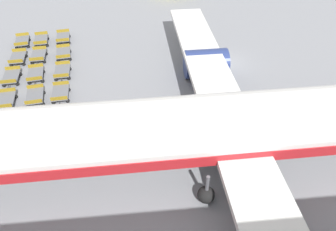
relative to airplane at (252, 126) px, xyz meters
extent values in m
plane|color=gray|center=(-13.17, 1.48, -3.18)|extent=(500.00, 500.00, 0.00)
cylinder|color=white|center=(-0.01, 0.62, 0.21)|extent=(5.07, 41.43, 4.39)
cube|color=white|center=(0.02, -1.03, -0.78)|extent=(42.89, 4.20, 0.44)
cylinder|color=navy|center=(-11.18, -0.82, -1.79)|extent=(2.76, 4.08, 2.69)
cube|color=red|center=(-0.01, 0.62, -0.56)|extent=(5.09, 37.30, 0.79)
cylinder|color=#56565B|center=(3.15, -3.46, -1.76)|extent=(0.24, 0.24, 1.74)
sphere|color=black|center=(3.15, -3.46, -2.62)|extent=(1.12, 1.12, 1.12)
cylinder|color=#56565B|center=(-3.04, -3.56, -1.76)|extent=(0.24, 0.24, 1.74)
sphere|color=black|center=(-3.04, -3.56, -2.62)|extent=(1.12, 1.12, 1.12)
cube|color=slate|center=(-19.45, -19.98, -2.63)|extent=(2.65, 1.80, 0.10)
cube|color=olive|center=(-18.28, -19.78, -2.42)|extent=(0.32, 1.40, 0.32)
cube|color=olive|center=(-20.61, -20.18, -2.42)|extent=(0.32, 1.40, 0.32)
cube|color=#333338|center=(-17.90, -19.72, -2.75)|extent=(0.70, 0.18, 0.06)
sphere|color=black|center=(-18.50, -20.43, -3.00)|extent=(0.36, 0.36, 0.36)
sphere|color=black|center=(-18.70, -19.25, -3.00)|extent=(0.36, 0.36, 0.36)
sphere|color=black|center=(-20.19, -20.72, -3.00)|extent=(0.36, 0.36, 0.36)
sphere|color=black|center=(-20.39, -19.54, -3.00)|extent=(0.36, 0.36, 0.36)
cube|color=slate|center=(-15.70, -19.54, -2.63)|extent=(2.56, 1.61, 0.10)
cube|color=olive|center=(-14.52, -19.44, -2.42)|extent=(0.20, 1.41, 0.32)
cube|color=olive|center=(-16.87, -19.63, -2.42)|extent=(0.20, 1.41, 0.32)
cube|color=#333338|center=(-14.13, -19.41, -2.75)|extent=(0.70, 0.12, 0.06)
sphere|color=black|center=(-14.79, -20.06, -3.00)|extent=(0.36, 0.36, 0.36)
sphere|color=black|center=(-14.89, -18.87, -3.00)|extent=(0.36, 0.36, 0.36)
sphere|color=black|center=(-16.50, -20.20, -3.00)|extent=(0.36, 0.36, 0.36)
sphere|color=black|center=(-16.60, -19.01, -3.00)|extent=(0.36, 0.36, 0.36)
cube|color=slate|center=(-12.06, -19.26, -2.63)|extent=(2.55, 1.60, 0.10)
cube|color=olive|center=(-10.88, -19.17, -2.42)|extent=(0.19, 1.41, 0.32)
cube|color=olive|center=(-13.24, -19.36, -2.42)|extent=(0.19, 1.41, 0.32)
cube|color=#333338|center=(-10.49, -19.14, -2.75)|extent=(0.70, 0.12, 0.06)
sphere|color=black|center=(-11.15, -19.79, -3.00)|extent=(0.36, 0.36, 0.36)
sphere|color=black|center=(-11.25, -18.60, -3.00)|extent=(0.36, 0.36, 0.36)
sphere|color=black|center=(-12.86, -19.93, -3.00)|extent=(0.36, 0.36, 0.36)
sphere|color=black|center=(-12.96, -18.74, -3.00)|extent=(0.36, 0.36, 0.36)
cube|color=slate|center=(-8.30, -18.73, -2.63)|extent=(2.60, 1.69, 0.10)
cube|color=olive|center=(-7.12, -18.59, -2.42)|extent=(0.25, 1.41, 0.32)
cube|color=olive|center=(-9.47, -18.87, -2.42)|extent=(0.25, 1.41, 0.32)
cube|color=#333338|center=(-6.73, -18.54, -2.75)|extent=(0.70, 0.14, 0.06)
sphere|color=black|center=(-7.52, -18.03, -3.00)|extent=(0.36, 0.36, 0.36)
sphere|color=black|center=(-9.07, -19.43, -3.00)|extent=(0.36, 0.36, 0.36)
sphere|color=black|center=(-9.22, -18.24, -3.00)|extent=(0.36, 0.36, 0.36)
cube|color=slate|center=(-19.54, -17.94, -2.63)|extent=(2.63, 1.75, 0.10)
cube|color=olive|center=(-18.37, -17.76, -2.42)|extent=(0.28, 1.41, 0.32)
cube|color=olive|center=(-20.71, -18.11, -2.42)|extent=(0.28, 1.41, 0.32)
cube|color=#333338|center=(-17.98, -17.71, -2.75)|extent=(0.70, 0.16, 0.06)
sphere|color=black|center=(-18.61, -18.40, -3.00)|extent=(0.36, 0.36, 0.36)
sphere|color=black|center=(-18.78, -17.22, -3.00)|extent=(0.36, 0.36, 0.36)
sphere|color=black|center=(-20.30, -18.65, -3.00)|extent=(0.36, 0.36, 0.36)
sphere|color=black|center=(-20.47, -17.47, -3.00)|extent=(0.36, 0.36, 0.36)
cube|color=slate|center=(-15.97, -17.52, -2.63)|extent=(2.54, 1.58, 0.10)
cube|color=olive|center=(-14.78, -17.43, -2.42)|extent=(0.18, 1.41, 0.32)
cube|color=olive|center=(-17.15, -17.60, -2.42)|extent=(0.18, 1.41, 0.32)
cube|color=#333338|center=(-14.40, -17.41, -2.75)|extent=(0.70, 0.11, 0.06)
sphere|color=black|center=(-15.07, -18.05, -3.00)|extent=(0.36, 0.36, 0.36)
sphere|color=black|center=(-15.15, -16.86, -3.00)|extent=(0.36, 0.36, 0.36)
sphere|color=black|center=(-16.78, -18.18, -3.00)|extent=(0.36, 0.36, 0.36)
sphere|color=black|center=(-16.86, -16.98, -3.00)|extent=(0.36, 0.36, 0.36)
cube|color=slate|center=(-12.28, -17.06, -2.63)|extent=(2.63, 1.75, 0.10)
cube|color=olive|center=(-11.11, -16.88, -2.42)|extent=(0.28, 1.41, 0.32)
cube|color=olive|center=(-13.45, -17.23, -2.42)|extent=(0.28, 1.41, 0.32)
cube|color=#333338|center=(-10.73, -16.83, -2.75)|extent=(0.70, 0.16, 0.06)
sphere|color=black|center=(-11.35, -17.52, -3.00)|extent=(0.36, 0.36, 0.36)
sphere|color=black|center=(-11.52, -16.34, -3.00)|extent=(0.36, 0.36, 0.36)
sphere|color=black|center=(-13.04, -17.77, -3.00)|extent=(0.36, 0.36, 0.36)
sphere|color=black|center=(-13.22, -16.59, -3.00)|extent=(0.36, 0.36, 0.36)
cube|color=slate|center=(-8.66, -16.36, -2.63)|extent=(2.62, 1.75, 0.10)
cube|color=olive|center=(-7.49, -16.19, -2.42)|extent=(0.28, 1.41, 0.32)
cube|color=olive|center=(-9.83, -16.53, -2.42)|extent=(0.28, 1.41, 0.32)
cube|color=#333338|center=(-7.11, -16.14, -2.75)|extent=(0.70, 0.16, 0.06)
sphere|color=black|center=(-7.73, -16.83, -3.00)|extent=(0.36, 0.36, 0.36)
sphere|color=black|center=(-7.90, -15.65, -3.00)|extent=(0.36, 0.36, 0.36)
sphere|color=black|center=(-9.42, -17.08, -3.00)|extent=(0.36, 0.36, 0.36)
sphere|color=black|center=(-9.60, -15.90, -3.00)|extent=(0.36, 0.36, 0.36)
cube|color=slate|center=(-19.92, -15.57, -2.63)|extent=(2.61, 1.71, 0.10)
cube|color=olive|center=(-18.75, -15.41, -2.42)|extent=(0.26, 1.41, 0.32)
cube|color=olive|center=(-21.10, -15.72, -2.42)|extent=(0.26, 1.41, 0.32)
cube|color=#333338|center=(-18.36, -15.36, -2.75)|extent=(0.70, 0.15, 0.06)
sphere|color=black|center=(-19.00, -16.05, -3.00)|extent=(0.36, 0.36, 0.36)
sphere|color=black|center=(-19.15, -14.86, -3.00)|extent=(0.36, 0.36, 0.36)
sphere|color=black|center=(-20.70, -16.27, -3.00)|extent=(0.36, 0.36, 0.36)
sphere|color=black|center=(-20.85, -15.08, -3.00)|extent=(0.36, 0.36, 0.36)
cube|color=slate|center=(-16.21, -15.00, -2.63)|extent=(2.62, 1.74, 0.10)
cube|color=olive|center=(-15.04, -14.83, -2.42)|extent=(0.28, 1.41, 0.32)
cube|color=olive|center=(-17.38, -15.17, -2.42)|extent=(0.28, 1.41, 0.32)
cube|color=#333338|center=(-14.65, -14.77, -2.75)|extent=(0.70, 0.16, 0.06)
sphere|color=black|center=(-15.28, -15.47, -3.00)|extent=(0.36, 0.36, 0.36)
sphere|color=black|center=(-15.45, -14.28, -3.00)|extent=(0.36, 0.36, 0.36)
sphere|color=black|center=(-16.97, -15.71, -3.00)|extent=(0.36, 0.36, 0.36)
sphere|color=black|center=(-17.15, -14.53, -3.00)|extent=(0.36, 0.36, 0.36)
cube|color=slate|center=(-12.58, -14.59, -2.63)|extent=(2.55, 1.60, 0.10)
cube|color=olive|center=(-11.40, -14.49, -2.42)|extent=(0.19, 1.41, 0.32)
cube|color=olive|center=(-13.76, -14.68, -2.42)|extent=(0.19, 1.41, 0.32)
cube|color=#333338|center=(-11.01, -14.46, -2.75)|extent=(0.70, 0.12, 0.06)
sphere|color=black|center=(-11.68, -15.11, -3.00)|extent=(0.36, 0.36, 0.36)
sphere|color=black|center=(-11.78, -13.92, -3.00)|extent=(0.36, 0.36, 0.36)
sphere|color=black|center=(-13.39, -15.25, -3.00)|extent=(0.36, 0.36, 0.36)
sphere|color=black|center=(-13.49, -14.06, -3.00)|extent=(0.36, 0.36, 0.36)
cube|color=slate|center=(-8.93, -14.22, -2.63)|extent=(2.55, 1.60, 0.10)
cube|color=olive|center=(-7.75, -14.13, -2.42)|extent=(0.19, 1.41, 0.32)
cube|color=olive|center=(-10.11, -14.32, -2.42)|extent=(0.19, 1.41, 0.32)
cube|color=#333338|center=(-7.36, -14.09, -2.75)|extent=(0.70, 0.12, 0.06)
sphere|color=black|center=(-8.03, -14.75, -3.00)|extent=(0.36, 0.36, 0.36)
sphere|color=black|center=(-8.13, -13.55, -3.00)|extent=(0.36, 0.36, 0.36)
sphere|color=black|center=(-9.74, -14.89, -3.00)|extent=(0.36, 0.36, 0.36)
sphere|color=black|center=(-9.83, -13.69, -3.00)|extent=(0.36, 0.36, 0.36)
cube|color=white|center=(-1.71, -9.72, -3.18)|extent=(0.70, 24.43, 0.01)
camera|label=1|loc=(15.41, -7.08, 14.29)|focal=35.00mm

